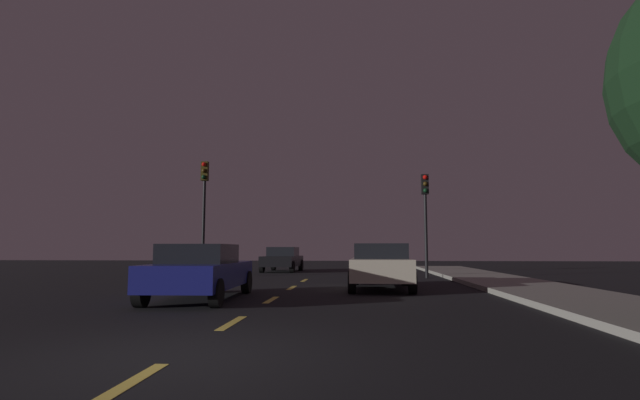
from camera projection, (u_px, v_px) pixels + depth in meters
ground_plane at (275, 298)px, 12.68m from camera, size 80.00×80.00×0.00m
sidewalk_curb_right at (568, 297)px, 12.10m from camera, size 3.00×40.00×0.15m
lane_stripe_nearest at (128, 384)px, 4.54m from camera, size 0.16×1.60×0.01m
lane_stripe_second at (232, 323)px, 8.31m from camera, size 0.16×1.60×0.01m
lane_stripe_third at (271, 300)px, 12.08m from camera, size 0.16×1.60×0.01m
lane_stripe_fourth at (292, 288)px, 15.85m from camera, size 0.16×1.60×0.01m
lane_stripe_fifth at (304, 280)px, 19.62m from camera, size 0.16×1.60×0.01m
traffic_signal_left at (204, 196)px, 22.31m from camera, size 0.32×0.38×5.37m
traffic_signal_right at (425, 205)px, 21.47m from camera, size 0.32×0.38×4.64m
car_stopped_ahead at (381, 266)px, 15.38m from camera, size 2.06×4.46×1.45m
car_adjacent_lane at (201, 271)px, 12.21m from camera, size 2.06×4.66×1.40m
car_oncoming_far at (283, 259)px, 27.42m from camera, size 2.04×4.07×1.39m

